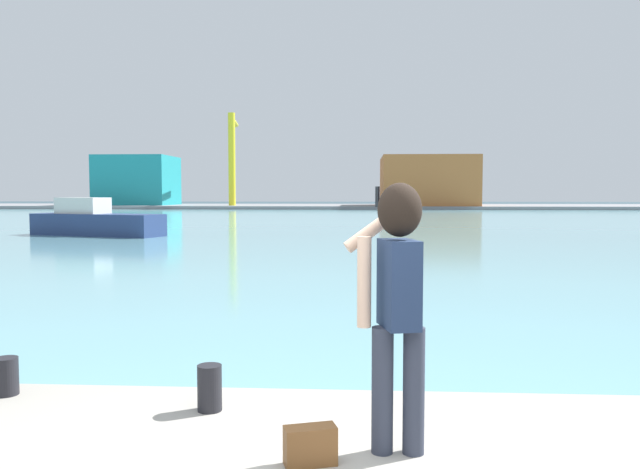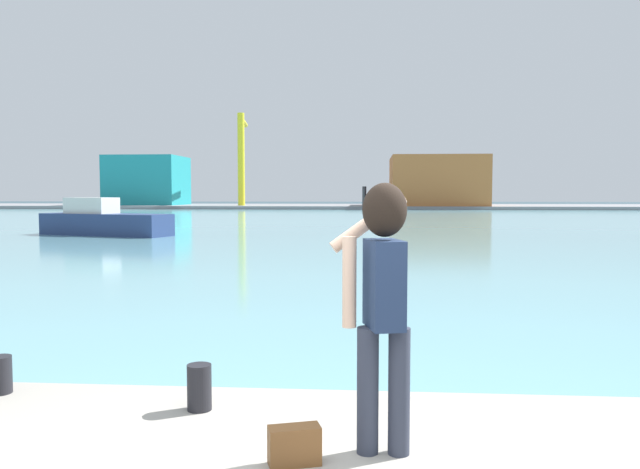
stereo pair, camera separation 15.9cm
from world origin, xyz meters
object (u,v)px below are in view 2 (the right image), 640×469
(person_photographer, at_px, (382,289))
(warehouse_left, at_px, (148,181))
(harbor_bollard, at_px, (199,387))
(port_crane, at_px, (242,150))
(warehouse_right, at_px, (437,181))
(handbag, at_px, (294,445))
(boat_moored, at_px, (103,221))
(harbor_bollard_2, at_px, (0,375))

(person_photographer, xyz_separation_m, warehouse_left, (-33.90, 90.25, 2.48))
(harbor_bollard, bearing_deg, port_crane, 101.27)
(warehouse_left, height_order, warehouse_right, warehouse_left)
(person_photographer, bearing_deg, port_crane, -1.77)
(handbag, relative_size, harbor_bollard, 0.90)
(warehouse_right, bearing_deg, harbor_bollard, -97.22)
(person_photographer, relative_size, boat_moored, 0.22)
(handbag, xyz_separation_m, harbor_bollard_2, (-2.62, 1.19, 0.04))
(handbag, distance_m, port_crane, 89.08)
(person_photographer, relative_size, warehouse_right, 0.12)
(boat_moored, bearing_deg, harbor_bollard, -46.98)
(warehouse_left, distance_m, port_crane, 16.38)
(harbor_bollard, bearing_deg, person_photographer, -26.96)
(warehouse_right, bearing_deg, boat_moored, -111.89)
(handbag, relative_size, boat_moored, 0.04)
(warehouse_left, relative_size, port_crane, 0.81)
(harbor_bollard, bearing_deg, harbor_bollard_2, 171.36)
(port_crane, bearing_deg, harbor_bollard_2, -79.84)
(handbag, height_order, harbor_bollard, harbor_bollard)
(harbor_bollard, xyz_separation_m, port_crane, (-17.13, 85.98, 7.73))
(handbag, distance_m, harbor_bollard, 1.25)
(person_photographer, relative_size, harbor_bollard, 4.90)
(harbor_bollard_2, relative_size, warehouse_right, 0.02)
(person_photographer, xyz_separation_m, harbor_bollard, (-1.38, 0.70, -0.89))
(handbag, xyz_separation_m, port_crane, (-17.98, 86.90, 7.78))
(boat_moored, xyz_separation_m, port_crane, (-4.20, 57.90, 7.76))
(person_photographer, bearing_deg, handbag, 97.85)
(person_photographer, height_order, harbor_bollard, person_photographer)
(person_photographer, xyz_separation_m, boat_moored, (-14.31, 28.78, -0.92))
(port_crane, bearing_deg, boat_moored, -85.85)
(port_crane, bearing_deg, person_photographer, -77.94)
(harbor_bollard, height_order, warehouse_right, warehouse_right)
(handbag, height_order, boat_moored, boat_moored)
(boat_moored, relative_size, warehouse_right, 0.56)
(person_photographer, height_order, harbor_bollard_2, person_photographer)
(handbag, bearing_deg, warehouse_left, 110.24)
(harbor_bollard_2, bearing_deg, harbor_bollard, -8.64)
(handbag, bearing_deg, person_photographer, 21.67)
(warehouse_left, bearing_deg, port_crane, -13.06)
(harbor_bollard, xyz_separation_m, warehouse_left, (-32.51, 89.55, 3.37))
(harbor_bollard_2, xyz_separation_m, boat_moored, (-11.15, 27.81, -0.01))
(warehouse_left, height_order, port_crane, port_crane)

